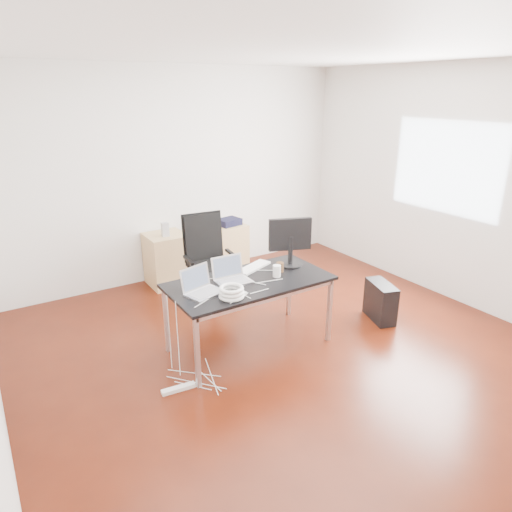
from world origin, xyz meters
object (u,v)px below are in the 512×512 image
office_chair (208,256)px  filing_cabinet_right (226,248)px  desk (250,285)px  filing_cabinet_left (167,259)px  pc_tower (380,301)px

office_chair → filing_cabinet_right: bearing=55.6°
desk → filing_cabinet_left: bearing=92.7°
desk → pc_tower: size_ratio=3.56×
desk → pc_tower: 1.66m
desk → pc_tower: (1.56, -0.30, -0.46)m
office_chair → filing_cabinet_right: (0.68, 0.79, -0.26)m
office_chair → filing_cabinet_left: bearing=111.9°
office_chair → pc_tower: size_ratio=2.40×
office_chair → pc_tower: (1.43, -1.47, -0.39)m
office_chair → filing_cabinet_right: 1.07m
filing_cabinet_right → pc_tower: filing_cabinet_right is taller
filing_cabinet_left → office_chair: bearing=-74.4°
office_chair → filing_cabinet_right: office_chair is taller
filing_cabinet_left → filing_cabinet_right: same height
filing_cabinet_right → pc_tower: 2.39m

